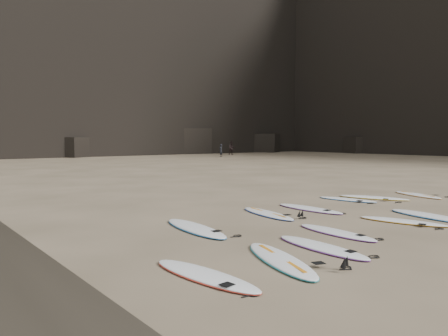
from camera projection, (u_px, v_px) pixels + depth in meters
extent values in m
plane|color=#897559|center=(364.00, 229.00, 10.95)|extent=(240.00, 240.00, 0.00)
cube|color=black|center=(47.00, 15.00, 62.84)|extent=(170.00, 32.00, 40.00)
cube|color=black|center=(71.00, 147.00, 51.14)|extent=(4.23, 4.46, 2.33)
cube|color=black|center=(188.00, 141.00, 62.33)|extent=(5.95, 5.19, 3.59)
cube|color=black|center=(264.00, 143.00, 68.78)|extent=(5.31, 5.56, 2.88)
cube|color=black|center=(360.00, 145.00, 64.29)|extent=(4.39, 4.01, 2.41)
ellipsoid|color=white|center=(280.00, 259.00, 8.07)|extent=(1.49, 2.66, 0.09)
ellipsoid|color=white|center=(321.00, 247.00, 9.00)|extent=(0.76, 2.46, 0.09)
ellipsoid|color=white|center=(336.00, 232.00, 10.40)|extent=(0.70, 2.33, 0.08)
ellipsoid|color=white|center=(403.00, 221.00, 11.77)|extent=(1.12, 2.37, 0.08)
ellipsoid|color=white|center=(431.00, 216.00, 12.50)|extent=(1.11, 2.80, 0.10)
ellipsoid|color=white|center=(195.00, 228.00, 10.85)|extent=(0.97, 2.83, 0.10)
ellipsoid|color=white|center=(267.00, 213.00, 12.96)|extent=(1.04, 2.55, 0.09)
ellipsoid|color=white|center=(309.00, 208.00, 13.85)|extent=(0.64, 2.54, 0.09)
ellipsoid|color=white|center=(347.00, 199.00, 15.93)|extent=(0.96, 2.28, 0.08)
ellipsoid|color=white|center=(373.00, 197.00, 16.38)|extent=(1.51, 2.62, 0.09)
ellipsoid|color=white|center=(417.00, 195.00, 17.18)|extent=(1.31, 2.42, 0.09)
ellipsoid|color=white|center=(205.00, 275.00, 7.16)|extent=(0.85, 2.48, 0.09)
imported|color=black|center=(221.00, 150.00, 52.13)|extent=(0.66, 0.57, 1.52)
imported|color=black|center=(232.00, 148.00, 57.38)|extent=(1.08, 0.98, 1.80)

